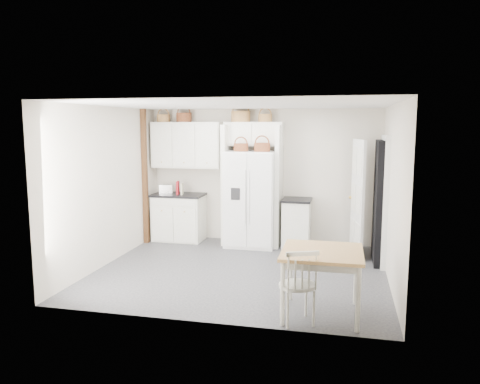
# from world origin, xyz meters

# --- Properties ---
(floor) EXTENTS (4.50, 4.50, 0.00)m
(floor) POSITION_xyz_m (0.00, 0.00, 0.00)
(floor) COLOR #27262D
(floor) RESTS_ON ground
(ceiling) EXTENTS (4.50, 4.50, 0.00)m
(ceiling) POSITION_xyz_m (0.00, 0.00, 2.60)
(ceiling) COLOR white
(ceiling) RESTS_ON wall_back
(wall_back) EXTENTS (4.50, 0.00, 4.50)m
(wall_back) POSITION_xyz_m (0.00, 2.00, 1.30)
(wall_back) COLOR beige
(wall_back) RESTS_ON floor
(wall_left) EXTENTS (0.00, 4.00, 4.00)m
(wall_left) POSITION_xyz_m (-2.25, 0.00, 1.30)
(wall_left) COLOR beige
(wall_left) RESTS_ON floor
(wall_right) EXTENTS (0.00, 4.00, 4.00)m
(wall_right) POSITION_xyz_m (2.25, 0.00, 1.30)
(wall_right) COLOR beige
(wall_right) RESTS_ON floor
(refrigerator) EXTENTS (0.94, 0.75, 1.81)m
(refrigerator) POSITION_xyz_m (-0.15, 1.60, 0.91)
(refrigerator) COLOR white
(refrigerator) RESTS_ON floor
(base_cab_left) EXTENTS (0.97, 0.61, 0.90)m
(base_cab_left) POSITION_xyz_m (-1.65, 1.70, 0.45)
(base_cab_left) COLOR white
(base_cab_left) RESTS_ON floor
(base_cab_right) EXTENTS (0.50, 0.60, 0.88)m
(base_cab_right) POSITION_xyz_m (0.71, 1.70, 0.44)
(base_cab_right) COLOR white
(base_cab_right) RESTS_ON floor
(dining_table) EXTENTS (0.97, 0.97, 0.80)m
(dining_table) POSITION_xyz_m (1.33, -1.45, 0.40)
(dining_table) COLOR #A06533
(dining_table) RESTS_ON floor
(windsor_chair) EXTENTS (0.55, 0.53, 0.90)m
(windsor_chair) POSITION_xyz_m (1.07, -1.75, 0.45)
(windsor_chair) COLOR white
(windsor_chair) RESTS_ON floor
(counter_left) EXTENTS (1.01, 0.65, 0.04)m
(counter_left) POSITION_xyz_m (-1.65, 1.70, 0.92)
(counter_left) COLOR black
(counter_left) RESTS_ON base_cab_left
(counter_right) EXTENTS (0.54, 0.64, 0.04)m
(counter_right) POSITION_xyz_m (0.71, 1.70, 0.90)
(counter_right) COLOR black
(counter_right) RESTS_ON base_cab_right
(toaster) EXTENTS (0.29, 0.21, 0.18)m
(toaster) POSITION_xyz_m (-1.90, 1.69, 1.03)
(toaster) COLOR silver
(toaster) RESTS_ON counter_left
(cookbook_red) EXTENTS (0.07, 0.18, 0.26)m
(cookbook_red) POSITION_xyz_m (-1.63, 1.62, 1.07)
(cookbook_red) COLOR maroon
(cookbook_red) RESTS_ON counter_left
(cookbook_cream) EXTENTS (0.05, 0.15, 0.22)m
(cookbook_cream) POSITION_xyz_m (-1.54, 1.62, 1.05)
(cookbook_cream) COLOR beige
(cookbook_cream) RESTS_ON counter_left
(basket_upper_a) EXTENTS (0.26, 0.26, 0.15)m
(basket_upper_a) POSITION_xyz_m (-1.98, 1.83, 2.42)
(basket_upper_a) COLOR #A26F43
(basket_upper_a) RESTS_ON upper_cabinet
(basket_upper_b) EXTENTS (0.30, 0.30, 0.18)m
(basket_upper_b) POSITION_xyz_m (-1.55, 1.83, 2.44)
(basket_upper_b) COLOR #5C2212
(basket_upper_b) RESTS_ON upper_cabinet
(basket_bridge_a) EXTENTS (0.37, 0.37, 0.21)m
(basket_bridge_a) POSITION_xyz_m (-0.41, 1.83, 2.45)
(basket_bridge_a) COLOR #A26F43
(basket_bridge_a) RESTS_ON bridge_cabinet
(basket_bridge_b) EXTENTS (0.26, 0.26, 0.15)m
(basket_bridge_b) POSITION_xyz_m (0.07, 1.83, 2.42)
(basket_bridge_b) COLOR #A26F43
(basket_bridge_b) RESTS_ON bridge_cabinet
(basket_fridge_a) EXTENTS (0.27, 0.27, 0.15)m
(basket_fridge_a) POSITION_xyz_m (-0.33, 1.50, 1.88)
(basket_fridge_a) COLOR #5C2212
(basket_fridge_a) RESTS_ON refrigerator
(basket_fridge_b) EXTENTS (0.30, 0.30, 0.16)m
(basket_fridge_b) POSITION_xyz_m (0.07, 1.50, 1.89)
(basket_fridge_b) COLOR #5C2212
(basket_fridge_b) RESTS_ON refrigerator
(upper_cabinet) EXTENTS (1.40, 0.34, 0.90)m
(upper_cabinet) POSITION_xyz_m (-1.50, 1.83, 1.90)
(upper_cabinet) COLOR white
(upper_cabinet) RESTS_ON wall_back
(bridge_cabinet) EXTENTS (1.12, 0.34, 0.45)m
(bridge_cabinet) POSITION_xyz_m (-0.15, 1.83, 2.12)
(bridge_cabinet) COLOR white
(bridge_cabinet) RESTS_ON wall_back
(fridge_panel_left) EXTENTS (0.08, 0.60, 2.30)m
(fridge_panel_left) POSITION_xyz_m (-0.66, 1.70, 1.15)
(fridge_panel_left) COLOR white
(fridge_panel_left) RESTS_ON floor
(fridge_panel_right) EXTENTS (0.08, 0.60, 2.30)m
(fridge_panel_right) POSITION_xyz_m (0.36, 1.70, 1.15)
(fridge_panel_right) COLOR white
(fridge_panel_right) RESTS_ON floor
(trim_post) EXTENTS (0.09, 0.09, 2.60)m
(trim_post) POSITION_xyz_m (-2.20, 1.35, 1.30)
(trim_post) COLOR #3A200E
(trim_post) RESTS_ON floor
(doorway_void) EXTENTS (0.18, 0.85, 2.05)m
(doorway_void) POSITION_xyz_m (2.16, 1.00, 1.02)
(doorway_void) COLOR black
(doorway_void) RESTS_ON floor
(door_slab) EXTENTS (0.21, 0.79, 2.05)m
(door_slab) POSITION_xyz_m (1.80, 1.33, 1.02)
(door_slab) COLOR white
(door_slab) RESTS_ON floor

